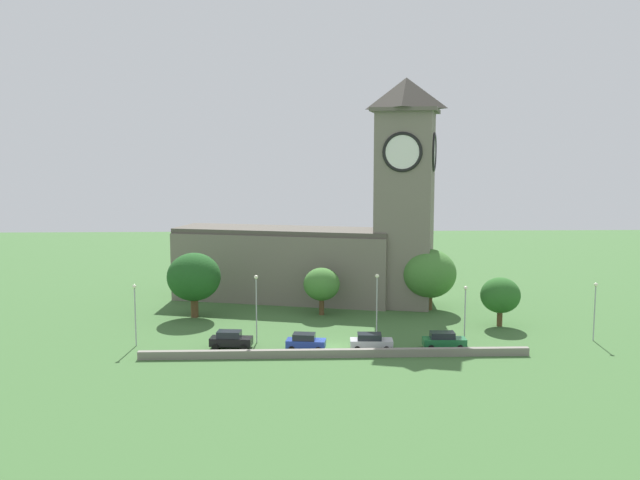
{
  "coord_description": "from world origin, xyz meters",
  "views": [
    {
      "loc": [
        -4.12,
        -72.52,
        20.85
      ],
      "look_at": [
        -1.09,
        9.68,
        10.64
      ],
      "focal_mm": 38.37,
      "sensor_mm": 36.0,
      "label": 1
    }
  ],
  "objects_px": {
    "car_blue": "(305,342)",
    "streetlamp_west_end": "(135,305)",
    "streetlamp_east_mid": "(465,304)",
    "car_silver": "(371,342)",
    "tree_by_tower": "(500,295)",
    "streetlamp_central": "(377,297)",
    "car_black": "(231,340)",
    "streetlamp_west_mid": "(256,298)",
    "tree_riverside_west": "(429,274)",
    "tree_riverside_east": "(194,277)",
    "tree_churchyard": "(322,284)",
    "streetlamp_east_end": "(595,302)",
    "car_green": "(444,340)",
    "church": "(329,237)"
  },
  "relations": [
    {
      "from": "car_blue",
      "to": "streetlamp_west_end",
      "type": "xyz_separation_m",
      "value": [
        -18.61,
        2.39,
        3.67
      ]
    },
    {
      "from": "streetlamp_east_mid",
      "to": "car_blue",
      "type": "bearing_deg",
      "value": -170.93
    },
    {
      "from": "car_silver",
      "to": "tree_by_tower",
      "type": "distance_m",
      "value": 19.77
    },
    {
      "from": "streetlamp_west_end",
      "to": "streetlamp_central",
      "type": "xyz_separation_m",
      "value": [
        26.65,
        0.68,
        0.5
      ]
    },
    {
      "from": "car_black",
      "to": "streetlamp_west_mid",
      "type": "relative_size",
      "value": 0.61
    },
    {
      "from": "streetlamp_east_mid",
      "to": "tree_by_tower",
      "type": "height_order",
      "value": "streetlamp_east_mid"
    },
    {
      "from": "car_black",
      "to": "tree_riverside_west",
      "type": "xyz_separation_m",
      "value": [
        25.13,
        17.86,
        3.99
      ]
    },
    {
      "from": "streetlamp_west_end",
      "to": "streetlamp_west_mid",
      "type": "height_order",
      "value": "streetlamp_west_mid"
    },
    {
      "from": "tree_riverside_east",
      "to": "tree_churchyard",
      "type": "xyz_separation_m",
      "value": [
        16.51,
        0.69,
        -1.21
      ]
    },
    {
      "from": "streetlamp_east_mid",
      "to": "tree_churchyard",
      "type": "relative_size",
      "value": 1.02
    },
    {
      "from": "streetlamp_east_mid",
      "to": "streetlamp_east_end",
      "type": "bearing_deg",
      "value": -0.86
    },
    {
      "from": "car_blue",
      "to": "tree_churchyard",
      "type": "relative_size",
      "value": 0.71
    },
    {
      "from": "streetlamp_west_end",
      "to": "streetlamp_east_end",
      "type": "relative_size",
      "value": 1.03
    },
    {
      "from": "car_green",
      "to": "streetlamp_west_mid",
      "type": "relative_size",
      "value": 0.61
    },
    {
      "from": "streetlamp_east_mid",
      "to": "church",
      "type": "bearing_deg",
      "value": 123.01
    },
    {
      "from": "streetlamp_west_mid",
      "to": "tree_riverside_east",
      "type": "distance_m",
      "value": 15.28
    },
    {
      "from": "car_black",
      "to": "tree_by_tower",
      "type": "xyz_separation_m",
      "value": [
        32.13,
        8.6,
        2.86
      ]
    },
    {
      "from": "car_green",
      "to": "tree_by_tower",
      "type": "height_order",
      "value": "tree_by_tower"
    },
    {
      "from": "church",
      "to": "tree_by_tower",
      "type": "height_order",
      "value": "church"
    },
    {
      "from": "car_blue",
      "to": "tree_riverside_west",
      "type": "distance_m",
      "value": 25.78
    },
    {
      "from": "streetlamp_east_mid",
      "to": "tree_by_tower",
      "type": "xyz_separation_m",
      "value": [
        6.05,
        6.8,
        -0.47
      ]
    },
    {
      "from": "church",
      "to": "car_black",
      "type": "xyz_separation_m",
      "value": [
        -11.89,
        -23.65,
        -8.41
      ]
    },
    {
      "from": "car_blue",
      "to": "streetlamp_central",
      "type": "xyz_separation_m",
      "value": [
        8.04,
        3.07,
        4.17
      ]
    },
    {
      "from": "streetlamp_west_end",
      "to": "tree_riverside_east",
      "type": "distance_m",
      "value": 14.12
    },
    {
      "from": "streetlamp_west_mid",
      "to": "car_blue",
      "type": "bearing_deg",
      "value": -30.71
    },
    {
      "from": "church",
      "to": "tree_riverside_east",
      "type": "xyz_separation_m",
      "value": [
        -17.9,
        -8.96,
        -4.12
      ]
    },
    {
      "from": "car_silver",
      "to": "streetlamp_central",
      "type": "height_order",
      "value": "streetlamp_central"
    },
    {
      "from": "car_green",
      "to": "streetlamp_east_end",
      "type": "distance_m",
      "value": 18.22
    },
    {
      "from": "car_blue",
      "to": "church",
      "type": "bearing_deg",
      "value": 81.31
    },
    {
      "from": "streetlamp_west_mid",
      "to": "tree_by_tower",
      "type": "distance_m",
      "value": 30.15
    },
    {
      "from": "church",
      "to": "tree_churchyard",
      "type": "xyz_separation_m",
      "value": [
        -1.39,
        -8.28,
        -5.33
      ]
    },
    {
      "from": "car_silver",
      "to": "streetlamp_west_mid",
      "type": "xyz_separation_m",
      "value": [
        -12.47,
        3.27,
        4.16
      ]
    },
    {
      "from": "church",
      "to": "tree_churchyard",
      "type": "height_order",
      "value": "church"
    },
    {
      "from": "church",
      "to": "tree_riverside_west",
      "type": "height_order",
      "value": "church"
    },
    {
      "from": "car_black",
      "to": "tree_churchyard",
      "type": "xyz_separation_m",
      "value": [
        10.5,
        15.37,
        3.09
      ]
    },
    {
      "from": "tree_riverside_east",
      "to": "streetlamp_east_mid",
      "type": "bearing_deg",
      "value": -21.88
    },
    {
      "from": "tree_riverside_west",
      "to": "tree_riverside_east",
      "type": "xyz_separation_m",
      "value": [
        -31.15,
        -3.18,
        0.3
      ]
    },
    {
      "from": "streetlamp_central",
      "to": "car_silver",
      "type": "bearing_deg",
      "value": -107.41
    },
    {
      "from": "car_black",
      "to": "streetlamp_east_end",
      "type": "relative_size",
      "value": 0.71
    },
    {
      "from": "church",
      "to": "tree_by_tower",
      "type": "bearing_deg",
      "value": -36.63
    },
    {
      "from": "car_black",
      "to": "tree_riverside_west",
      "type": "height_order",
      "value": "tree_riverside_west"
    },
    {
      "from": "car_green",
      "to": "tree_riverside_west",
      "type": "distance_m",
      "value": 19.52
    },
    {
      "from": "streetlamp_east_mid",
      "to": "streetlamp_east_end",
      "type": "height_order",
      "value": "streetlamp_east_end"
    },
    {
      "from": "church",
      "to": "car_blue",
      "type": "bearing_deg",
      "value": -98.69
    },
    {
      "from": "car_green",
      "to": "tree_churchyard",
      "type": "bearing_deg",
      "value": 127.35
    },
    {
      "from": "church",
      "to": "car_blue",
      "type": "relative_size",
      "value": 8.7
    },
    {
      "from": "car_blue",
      "to": "streetlamp_west_end",
      "type": "distance_m",
      "value": 19.12
    },
    {
      "from": "car_green",
      "to": "tree_churchyard",
      "type": "distance_m",
      "value": 20.99
    },
    {
      "from": "car_silver",
      "to": "streetlamp_west_end",
      "type": "xyz_separation_m",
      "value": [
        -25.67,
        2.45,
        3.69
      ]
    },
    {
      "from": "car_black",
      "to": "streetlamp_central",
      "type": "distance_m",
      "value": 16.79
    }
  ]
}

